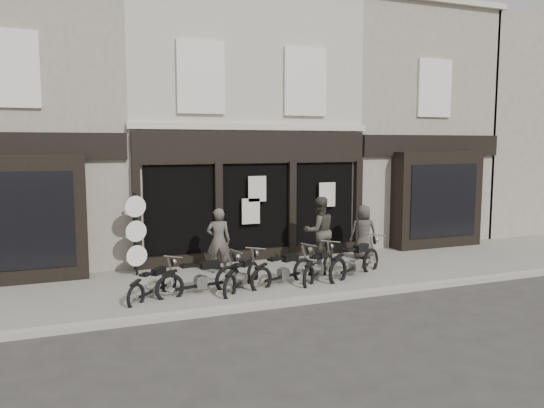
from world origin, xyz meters
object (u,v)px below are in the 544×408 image
object	(u,v)px
motorcycle_4	(319,269)
man_right	(363,232)
motorcycle_2	(242,278)
man_left	(219,240)
man_centre	(319,231)
motorcycle_3	(284,272)
motorcycle_0	(154,286)
motorcycle_1	(201,281)
motorcycle_5	(356,264)
advert_sign_post	(136,238)

from	to	relation	value
motorcycle_4	man_right	distance (m)	2.97
motorcycle_2	man_left	size ratio (longest dim) A/B	0.93
motorcycle_4	man_centre	size ratio (longest dim) A/B	0.84
motorcycle_3	motorcycle_4	distance (m)	1.01
motorcycle_0	motorcycle_1	distance (m)	1.07
man_centre	motorcycle_1	bearing A→B (deg)	22.38
motorcycle_1	motorcycle_5	world-z (taller)	motorcycle_5
advert_sign_post	man_left	bearing A→B (deg)	-25.47
motorcycle_4	man_left	world-z (taller)	man_left
man_centre	man_right	size ratio (longest dim) A/B	1.20
man_left	advert_sign_post	xyz separation A→B (m)	(-2.09, 0.48, 0.13)
motorcycle_3	motorcycle_4	xyz separation A→B (m)	(1.01, 0.06, -0.01)
man_left	motorcycle_2	bearing A→B (deg)	107.49
motorcycle_5	motorcycle_4	bearing A→B (deg)	150.51
motorcycle_0	motorcycle_3	xyz separation A→B (m)	(3.17, -0.03, 0.04)
motorcycle_1	motorcycle_5	distance (m)	4.16
motorcycle_4	man_right	size ratio (longest dim) A/B	1.01
man_centre	man_right	world-z (taller)	man_centre
motorcycle_4	motorcycle_1	bearing A→B (deg)	139.63
motorcycle_3	man_right	distance (m)	3.84
motorcycle_1	advert_sign_post	world-z (taller)	advert_sign_post
motorcycle_4	man_right	world-z (taller)	man_right
man_left	man_right	distance (m)	4.54
motorcycle_5	man_right	world-z (taller)	man_right
motorcycle_4	motorcycle_5	xyz separation A→B (m)	(1.05, -0.04, 0.06)
motorcycle_4	man_right	xyz separation A→B (m)	(2.35, 1.73, 0.55)
motorcycle_4	man_centre	world-z (taller)	man_centre
man_centre	motorcycle_3	bearing A→B (deg)	40.98
man_right	motorcycle_5	bearing A→B (deg)	71.18
motorcycle_0	motorcycle_5	bearing A→B (deg)	-46.15
motorcycle_2	motorcycle_3	bearing A→B (deg)	-45.64
motorcycle_1	man_left	bearing A→B (deg)	51.76
motorcycle_0	man_centre	world-z (taller)	man_centre
motorcycle_4	motorcycle_5	bearing A→B (deg)	-45.07
motorcycle_0	motorcycle_2	distance (m)	2.08
advert_sign_post	motorcycle_4	bearing A→B (deg)	-38.72
motorcycle_3	man_right	xyz separation A→B (m)	(3.36, 1.79, 0.54)
motorcycle_0	man_right	bearing A→B (deg)	-30.95
motorcycle_1	advert_sign_post	distance (m)	2.62
motorcycle_2	motorcycle_4	world-z (taller)	motorcycle_4
man_left	motorcycle_4	bearing A→B (deg)	158.00
motorcycle_0	motorcycle_1	bearing A→B (deg)	-51.68
motorcycle_3	man_centre	world-z (taller)	man_centre
motorcycle_3	motorcycle_5	size ratio (longest dim) A/B	0.93
motorcycle_0	man_right	distance (m)	6.79
man_right	motorcycle_4	bearing A→B (deg)	53.94
motorcycle_2	motorcycle_3	xyz separation A→B (m)	(1.09, 0.05, 0.02)
motorcycle_0	advert_sign_post	distance (m)	2.27
motorcycle_1	motorcycle_2	distance (m)	1.02
motorcycle_2	motorcycle_1	bearing A→B (deg)	133.64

